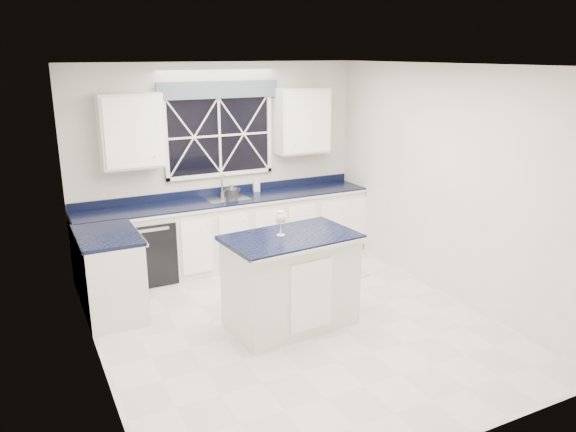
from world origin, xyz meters
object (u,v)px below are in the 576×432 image
faucet (223,184)px  soap_bottle (256,185)px  island (291,280)px  wine_glass (281,219)px  kettle (232,192)px  dishwasher (148,249)px

faucet → soap_bottle: 0.51m
island → soap_bottle: 2.28m
faucet → wine_glass: size_ratio=1.17×
faucet → kettle: (0.04, -0.22, -0.07)m
faucet → soap_bottle: faucet is taller
faucet → soap_bottle: bearing=2.9°
faucet → soap_bottle: size_ratio=1.60×
island → faucet: bearing=83.8°
faucet → dishwasher: bearing=-170.0°
wine_glass → soap_bottle: wine_glass is taller
faucet → kettle: size_ratio=1.08×
dishwasher → wine_glass: size_ratio=3.19×
island → wine_glass: wine_glass is taller
kettle → island: bearing=-98.6°
island → kettle: kettle is taller
dishwasher → wine_glass: 2.25m
dishwasher → faucet: bearing=10.0°
island → wine_glass: (-0.09, 0.05, 0.68)m
kettle → soap_bottle: 0.52m
dishwasher → soap_bottle: 1.74m
faucet → island: (-0.05, -2.13, -0.59)m
wine_glass → dishwasher: bearing=117.1°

